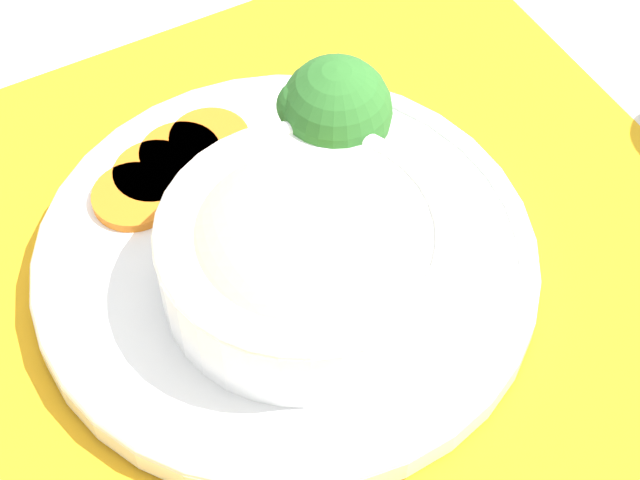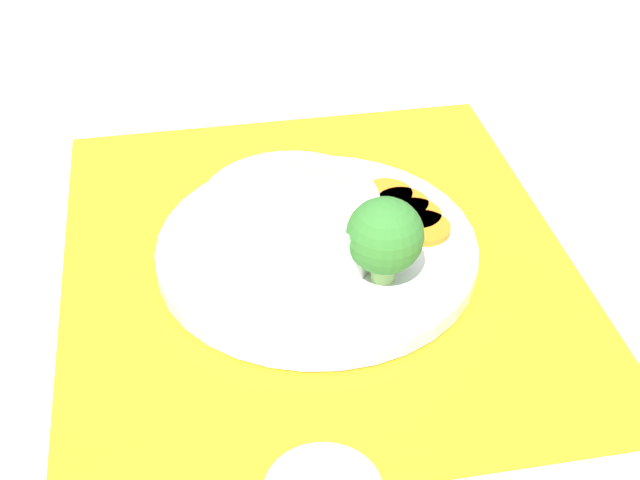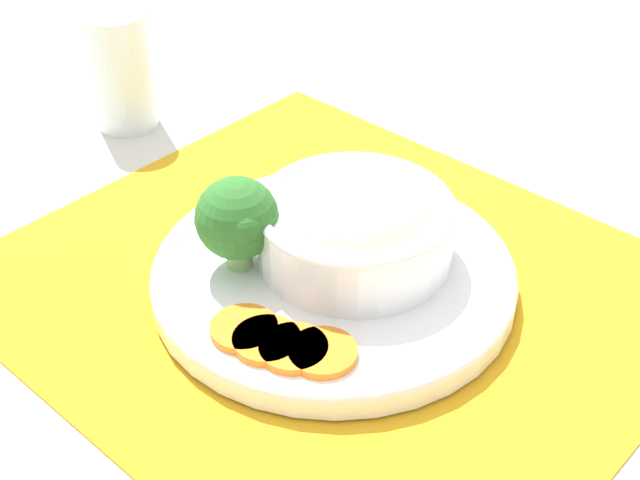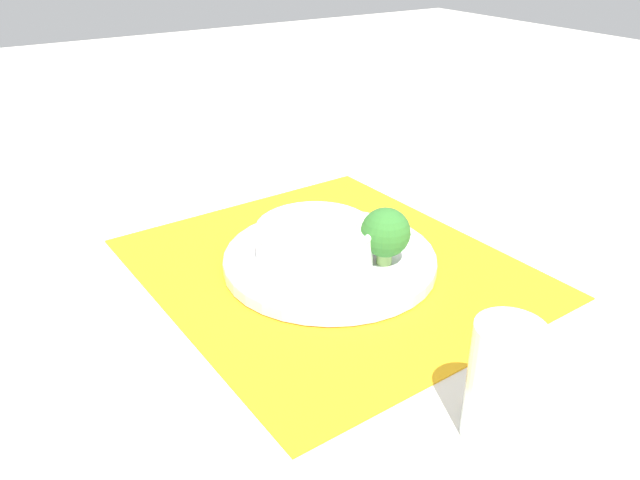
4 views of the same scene
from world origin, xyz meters
The scene contains 9 objects.
ground_plane centered at (0.00, 0.00, 0.00)m, with size 4.00×4.00×0.00m, color beige.
placemat centered at (0.00, 0.00, 0.00)m, with size 0.53×0.47×0.00m.
plate centered at (0.00, 0.00, 0.02)m, with size 0.29×0.29×0.02m.
bowl centered at (0.00, -0.02, 0.05)m, with size 0.16×0.16×0.06m.
broccoli_floret centered at (0.06, 0.05, 0.06)m, with size 0.06×0.06×0.08m.
carrot_slice_near centered at (-0.01, 0.10, 0.02)m, with size 0.05×0.05×0.01m.
carrot_slice_middle centered at (-0.03, 0.09, 0.02)m, with size 0.05×0.05×0.01m.
carrot_slice_far centered at (-0.05, 0.09, 0.02)m, with size 0.05×0.05×0.01m.
carrot_slice_extra centered at (-0.06, 0.07, 0.02)m, with size 0.05×0.05×0.01m.
Camera 2 is at (0.62, -0.08, 0.50)m, focal length 50.00 mm.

